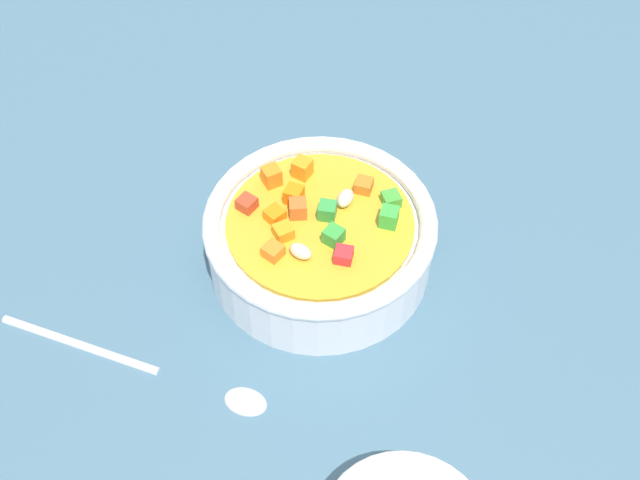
{
  "coord_description": "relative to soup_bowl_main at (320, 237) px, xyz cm",
  "views": [
    {
      "loc": [
        -26.51,
        25.29,
        48.22
      ],
      "look_at": [
        0.0,
        0.0,
        2.67
      ],
      "focal_mm": 43.96,
      "sensor_mm": 36.0,
      "label": 1
    }
  ],
  "objects": [
    {
      "name": "soup_bowl_main",
      "position": [
        0.0,
        0.0,
        0.0
      ],
      "size": [
        17.14,
        17.14,
        6.33
      ],
      "color": "white",
      "rests_on": "ground_plane"
    },
    {
      "name": "ground_plane",
      "position": [
        -0.01,
        0.0,
        -3.97
      ],
      "size": [
        140.0,
        140.0,
        2.0
      ],
      "primitive_type": "cube",
      "color": "#42667A"
    },
    {
      "name": "spoon",
      "position": [
        0.13,
        14.5,
        -2.56
      ],
      "size": [
        19.21,
        10.32,
        0.97
      ],
      "rotation": [
        0.0,
        0.0,
        3.6
      ],
      "color": "silver",
      "rests_on": "ground_plane"
    }
  ]
}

